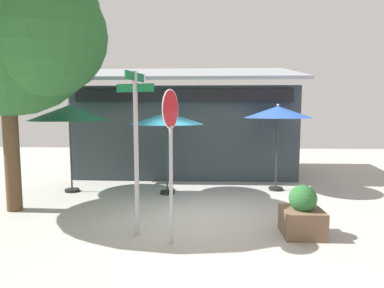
% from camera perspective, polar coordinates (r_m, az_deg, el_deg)
% --- Properties ---
extents(ground_plane, '(28.00, 28.00, 0.10)m').
position_cam_1_polar(ground_plane, '(8.10, 0.91, -12.58)').
color(ground_plane, '#ADA8A0').
extents(cafe_building, '(8.66, 4.73, 4.52)m').
position_cam_1_polar(cafe_building, '(13.43, -0.94, 2.83)').
color(cafe_building, '#333D42').
rests_on(cafe_building, ground).
extents(street_sign_post, '(0.78, 0.83, 3.28)m').
position_cam_1_polar(street_sign_post, '(6.48, -9.83, 0.96)').
color(street_sign_post, '#A8AAB2').
rests_on(street_sign_post, ground).
extents(stop_sign, '(0.23, 0.70, 2.91)m').
position_cam_1_polar(stop_sign, '(5.97, -3.77, 0.95)').
color(stop_sign, '#A8AAB2').
rests_on(stop_sign, ground).
extents(patio_umbrella_forest_green_left, '(2.41, 2.41, 2.76)m').
position_cam_1_polar(patio_umbrella_forest_green_left, '(10.60, -20.84, 5.08)').
color(patio_umbrella_forest_green_left, black).
rests_on(patio_umbrella_forest_green_left, ground).
extents(patio_umbrella_teal_center, '(2.18, 2.18, 2.54)m').
position_cam_1_polar(patio_umbrella_teal_center, '(9.66, -4.49, 4.39)').
color(patio_umbrella_teal_center, black).
rests_on(patio_umbrella_teal_center, ground).
extents(patio_umbrella_royal_blue_right, '(2.12, 2.12, 2.73)m').
position_cam_1_polar(patio_umbrella_royal_blue_right, '(10.46, 14.89, 5.32)').
color(patio_umbrella_royal_blue_right, black).
rests_on(patio_umbrella_royal_blue_right, ground).
extents(shade_tree, '(4.91, 4.57, 6.94)m').
position_cam_1_polar(shade_tree, '(9.21, -29.30, 18.00)').
color(shade_tree, brown).
rests_on(shade_tree, ground).
extents(sidewalk_planter, '(0.79, 0.79, 1.04)m').
position_cam_1_polar(sidewalk_planter, '(7.04, 18.87, -11.65)').
color(sidewalk_planter, brown).
rests_on(sidewalk_planter, ground).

